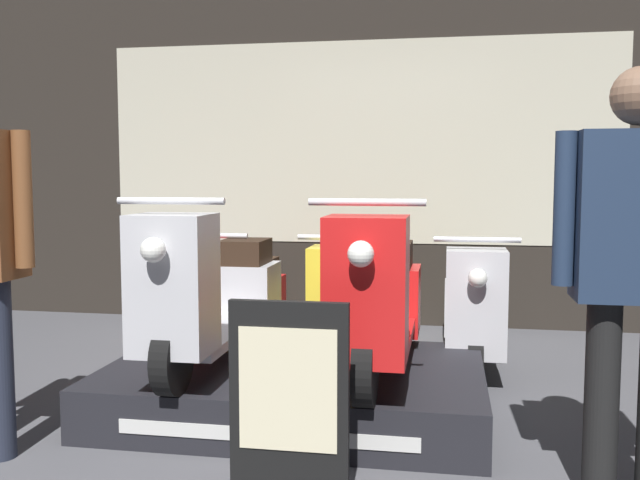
# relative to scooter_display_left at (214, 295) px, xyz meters

# --- Properties ---
(shop_wall_back) EXTENTS (7.87, 0.09, 3.20)m
(shop_wall_back) POSITION_rel_scooter_display_left_xyz_m (0.48, 2.44, 0.97)
(shop_wall_back) COLOR #28231E
(shop_wall_back) RESTS_ON ground_plane
(display_platform) EXTENTS (1.98, 1.33, 0.26)m
(display_platform) POSITION_rel_scooter_display_left_xyz_m (0.45, 0.02, -0.50)
(display_platform) COLOR black
(display_platform) RESTS_ON ground_plane
(scooter_display_left) EXTENTS (0.51, 1.66, 0.91)m
(scooter_display_left) POSITION_rel_scooter_display_left_xyz_m (0.00, 0.00, 0.00)
(scooter_display_left) COLOR black
(scooter_display_left) RESTS_ON display_platform
(scooter_display_right) EXTENTS (0.51, 1.66, 0.91)m
(scooter_display_right) POSITION_rel_scooter_display_left_xyz_m (0.89, 0.00, 0.00)
(scooter_display_right) COLOR black
(scooter_display_right) RESTS_ON display_platform
(scooter_backrow_0) EXTENTS (0.51, 1.66, 0.91)m
(scooter_backrow_0) POSITION_rel_scooter_display_left_xyz_m (-0.26, 1.26, -0.26)
(scooter_backrow_0) COLOR black
(scooter_backrow_0) RESTS_ON ground_plane
(scooter_backrow_1) EXTENTS (0.51, 1.66, 0.91)m
(scooter_backrow_1) POSITION_rel_scooter_display_left_xyz_m (0.58, 1.26, -0.26)
(scooter_backrow_1) COLOR black
(scooter_backrow_1) RESTS_ON ground_plane
(scooter_backrow_2) EXTENTS (0.51, 1.66, 0.91)m
(scooter_backrow_2) POSITION_rel_scooter_display_left_xyz_m (1.41, 1.26, -0.26)
(scooter_backrow_2) COLOR black
(scooter_backrow_2) RESTS_ON ground_plane
(person_right_browsing) EXTENTS (0.60, 0.24, 1.67)m
(person_right_browsing) POSITION_rel_scooter_display_left_xyz_m (1.93, -0.81, 0.36)
(person_right_browsing) COLOR black
(person_right_browsing) RESTS_ON ground_plane
(price_sign_board) EXTENTS (0.47, 0.04, 0.80)m
(price_sign_board) POSITION_rel_scooter_display_left_xyz_m (0.64, -1.02, -0.23)
(price_sign_board) COLOR black
(price_sign_board) RESTS_ON ground_plane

